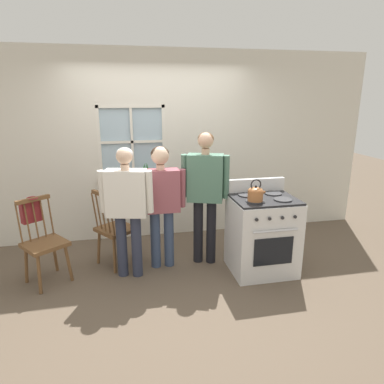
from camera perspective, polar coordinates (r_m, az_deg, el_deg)
name	(u,v)px	position (r m, az deg, el deg)	size (l,w,h in m)	color
ground_plane	(175,279)	(4.14, -2.89, -14.21)	(16.00, 16.00, 0.00)	brown
wall_back	(160,147)	(5.02, -5.43, 7.47)	(6.40, 0.16, 2.70)	silver
chair_by_window	(44,244)	(4.22, -23.41, -7.98)	(0.58, 0.57, 0.98)	brown
chair_near_wall	(115,230)	(4.37, -12.75, -6.19)	(0.57, 0.57, 0.98)	brown
person_elderly_left	(127,202)	(3.91, -10.81, -1.59)	(0.61, 0.31, 1.53)	#2D3347
person_teen_center	(161,196)	(4.08, -5.17, -0.59)	(0.59, 0.23, 1.50)	#384766
person_adult_right	(205,187)	(4.16, 2.20, 0.86)	(0.58, 0.34, 1.65)	black
stove	(262,234)	(4.20, 11.61, -6.85)	(0.74, 0.68, 1.08)	silver
kettle	(256,193)	(3.84, 10.54, -0.22)	(0.21, 0.17, 0.25)	#A86638
potted_plant	(146,173)	(4.98, -7.68, 3.22)	(0.15, 0.15, 0.22)	beige
handbag	(31,211)	(4.31, -25.26, -2.81)	(0.25, 0.25, 0.31)	maroon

